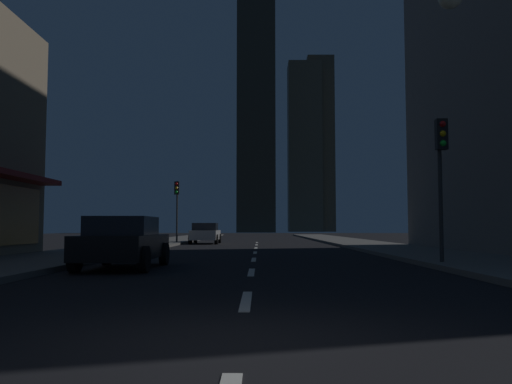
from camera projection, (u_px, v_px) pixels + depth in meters
ground_plane at (257, 244)px, 36.92m from camera, size 78.00×136.00×0.10m
sidewalk_right at (356, 243)px, 36.88m from camera, size 4.00×76.00×0.15m
sidewalk_left at (158, 243)px, 36.98m from camera, size 4.00×76.00×0.15m
lane_marking_center at (254, 256)px, 21.16m from camera, size 0.16×38.60×0.01m
skyscraper_distant_tall at (256, 78)px, 118.65m from camera, size 8.53×6.95×69.78m
skyscraper_distant_mid at (305, 147)px, 137.49m from camera, size 8.61×7.45×44.38m
skyscraper_distant_short at (320, 145)px, 141.10m from camera, size 7.06×8.62×46.78m
car_parked_near at (124, 242)px, 14.64m from camera, size 1.98×4.24×1.45m
car_parked_far at (205, 233)px, 36.71m from camera, size 1.98×4.24×1.45m
fire_hydrant_far_left at (135, 242)px, 25.60m from camera, size 0.42×0.30×0.65m
traffic_light_near_right at (441, 157)px, 15.23m from camera, size 0.32×0.48×4.20m
traffic_light_far_left at (177, 198)px, 36.04m from camera, size 0.32×0.48×4.20m
street_lamp_right at (486, 56)px, 11.93m from camera, size 1.96×0.56×6.58m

